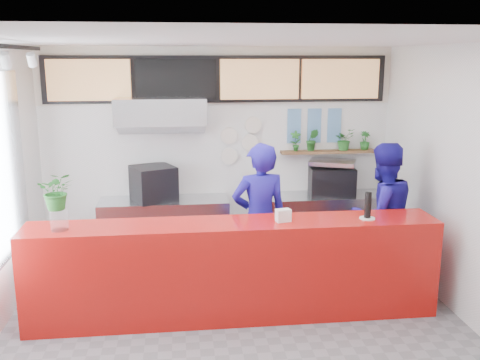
% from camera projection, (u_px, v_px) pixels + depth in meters
% --- Properties ---
extents(floor, '(5.00, 5.00, 0.00)m').
position_uv_depth(floor, '(238.00, 333.00, 5.65)').
color(floor, slate).
rests_on(floor, ground).
extents(ceiling, '(5.00, 5.00, 0.00)m').
position_uv_depth(ceiling, '(238.00, 40.00, 4.98)').
color(ceiling, silver).
extents(wall_back, '(5.00, 0.00, 5.00)m').
position_uv_depth(wall_back, '(219.00, 153.00, 7.74)').
color(wall_back, white).
rests_on(wall_back, ground).
extents(wall_right, '(0.00, 5.00, 5.00)m').
position_uv_depth(wall_right, '(475.00, 189.00, 5.60)').
color(wall_right, white).
rests_on(wall_right, ground).
extents(service_counter, '(4.50, 0.60, 1.10)m').
position_uv_depth(service_counter, '(234.00, 270.00, 5.91)').
color(service_counter, '#B3110C').
rests_on(service_counter, ground).
extents(cream_band, '(5.00, 0.02, 0.80)m').
position_uv_depth(cream_band, '(218.00, 75.00, 7.48)').
color(cream_band, beige).
rests_on(cream_band, wall_back).
extents(prep_bench, '(1.80, 0.60, 0.90)m').
position_uv_depth(prep_bench, '(165.00, 230.00, 7.59)').
color(prep_bench, '#B2B5BA').
rests_on(prep_bench, ground).
extents(panini_oven, '(0.70, 0.70, 0.48)m').
position_uv_depth(panini_oven, '(154.00, 183.00, 7.42)').
color(panini_oven, black).
rests_on(panini_oven, prep_bench).
extents(extraction_hood, '(1.20, 0.70, 0.35)m').
position_uv_depth(extraction_hood, '(161.00, 111.00, 7.16)').
color(extraction_hood, '#B2B5BA').
rests_on(extraction_hood, ceiling).
extents(hood_lip, '(1.20, 0.69, 0.31)m').
position_uv_depth(hood_lip, '(161.00, 126.00, 7.21)').
color(hood_lip, '#B2B5BA').
rests_on(hood_lip, ceiling).
extents(right_bench, '(1.80, 0.60, 0.90)m').
position_uv_depth(right_bench, '(323.00, 225.00, 7.85)').
color(right_bench, '#B2B5BA').
rests_on(right_bench, ground).
extents(espresso_machine, '(0.68, 0.52, 0.41)m').
position_uv_depth(espresso_machine, '(332.00, 181.00, 7.72)').
color(espresso_machine, black).
rests_on(espresso_machine, right_bench).
extents(espresso_tray, '(0.76, 0.65, 0.06)m').
position_uv_depth(espresso_tray, '(332.00, 162.00, 7.65)').
color(espresso_tray, '#B4B5BC').
rests_on(espresso_tray, espresso_machine).
extents(herb_shelf, '(1.40, 0.18, 0.04)m').
position_uv_depth(herb_shelf, '(328.00, 152.00, 7.82)').
color(herb_shelf, brown).
rests_on(herb_shelf, wall_back).
extents(menu_board_far_left, '(1.10, 0.10, 0.55)m').
position_uv_depth(menu_board_far_left, '(89.00, 80.00, 7.19)').
color(menu_board_far_left, tan).
rests_on(menu_board_far_left, wall_back).
extents(menu_board_mid_left, '(1.10, 0.10, 0.55)m').
position_uv_depth(menu_board_mid_left, '(176.00, 80.00, 7.32)').
color(menu_board_mid_left, black).
rests_on(menu_board_mid_left, wall_back).
extents(menu_board_mid_right, '(1.10, 0.10, 0.55)m').
position_uv_depth(menu_board_mid_right, '(259.00, 79.00, 7.45)').
color(menu_board_mid_right, tan).
rests_on(menu_board_mid_right, wall_back).
extents(menu_board_far_right, '(1.10, 0.10, 0.55)m').
position_uv_depth(menu_board_far_right, '(340.00, 79.00, 7.58)').
color(menu_board_far_right, tan).
rests_on(menu_board_far_right, wall_back).
extents(soffit, '(4.80, 0.04, 0.65)m').
position_uv_depth(soffit, '(218.00, 79.00, 7.46)').
color(soffit, black).
rests_on(soffit, wall_back).
extents(track_rail, '(0.05, 2.40, 0.04)m').
position_uv_depth(track_rail, '(4.00, 46.00, 4.76)').
color(track_rail, black).
rests_on(track_rail, ceiling).
extents(dec_plate_a, '(0.24, 0.03, 0.24)m').
position_uv_depth(dec_plate_a, '(229.00, 136.00, 7.67)').
color(dec_plate_a, silver).
rests_on(dec_plate_a, wall_back).
extents(dec_plate_b, '(0.24, 0.03, 0.24)m').
position_uv_depth(dec_plate_b, '(250.00, 142.00, 7.72)').
color(dec_plate_b, silver).
rests_on(dec_plate_b, wall_back).
extents(dec_plate_c, '(0.24, 0.03, 0.24)m').
position_uv_depth(dec_plate_c, '(229.00, 156.00, 7.73)').
color(dec_plate_c, silver).
rests_on(dec_plate_c, wall_back).
extents(dec_plate_d, '(0.24, 0.03, 0.24)m').
position_uv_depth(dec_plate_d, '(253.00, 125.00, 7.67)').
color(dec_plate_d, silver).
rests_on(dec_plate_d, wall_back).
extents(photo_frame_a, '(0.20, 0.02, 0.25)m').
position_uv_depth(photo_frame_a, '(294.00, 117.00, 7.73)').
color(photo_frame_a, '#598CBF').
rests_on(photo_frame_a, wall_back).
extents(photo_frame_b, '(0.20, 0.02, 0.25)m').
position_uv_depth(photo_frame_b, '(314.00, 117.00, 7.76)').
color(photo_frame_b, '#598CBF').
rests_on(photo_frame_b, wall_back).
extents(photo_frame_c, '(0.20, 0.02, 0.25)m').
position_uv_depth(photo_frame_c, '(335.00, 117.00, 7.80)').
color(photo_frame_c, '#598CBF').
rests_on(photo_frame_c, wall_back).
extents(photo_frame_d, '(0.20, 0.02, 0.25)m').
position_uv_depth(photo_frame_d, '(294.00, 135.00, 7.79)').
color(photo_frame_d, '#598CBF').
rests_on(photo_frame_d, wall_back).
extents(photo_frame_e, '(0.20, 0.02, 0.25)m').
position_uv_depth(photo_frame_e, '(314.00, 134.00, 7.82)').
color(photo_frame_e, '#598CBF').
rests_on(photo_frame_e, wall_back).
extents(photo_frame_f, '(0.20, 0.02, 0.25)m').
position_uv_depth(photo_frame_f, '(334.00, 134.00, 7.85)').
color(photo_frame_f, '#598CBF').
rests_on(photo_frame_f, wall_back).
extents(staff_center, '(0.73, 0.52, 1.87)m').
position_uv_depth(staff_center, '(260.00, 219.00, 6.45)').
color(staff_center, '#1D148D').
rests_on(staff_center, ground).
extents(staff_right, '(1.03, 0.88, 1.84)m').
position_uv_depth(staff_right, '(381.00, 216.00, 6.64)').
color(staff_right, '#1D148D').
rests_on(staff_right, ground).
extents(herb_a, '(0.17, 0.13, 0.30)m').
position_uv_depth(herb_a, '(296.00, 141.00, 7.73)').
color(herb_a, '#246724').
rests_on(herb_a, herb_shelf).
extents(herb_b, '(0.20, 0.18, 0.32)m').
position_uv_depth(herb_b, '(312.00, 140.00, 7.75)').
color(herb_b, '#246724').
rests_on(herb_b, herb_shelf).
extents(herb_c, '(0.36, 0.34, 0.32)m').
position_uv_depth(herb_c, '(344.00, 139.00, 7.81)').
color(herb_c, '#246724').
rests_on(herb_c, herb_shelf).
extents(herb_d, '(0.17, 0.16, 0.27)m').
position_uv_depth(herb_d, '(365.00, 141.00, 7.85)').
color(herb_d, '#246724').
rests_on(herb_d, herb_shelf).
extents(glass_vase, '(0.22, 0.22, 0.22)m').
position_uv_depth(glass_vase, '(59.00, 220.00, 5.51)').
color(glass_vase, silver).
rests_on(glass_vase, service_counter).
extents(basil_vase, '(0.38, 0.34, 0.39)m').
position_uv_depth(basil_vase, '(57.00, 191.00, 5.44)').
color(basil_vase, '#246724').
rests_on(basil_vase, glass_vase).
extents(napkin_holder, '(0.17, 0.13, 0.14)m').
position_uv_depth(napkin_holder, '(283.00, 215.00, 5.81)').
color(napkin_holder, white).
rests_on(napkin_holder, service_counter).
extents(white_plate, '(0.20, 0.20, 0.01)m').
position_uv_depth(white_plate, '(367.00, 218.00, 5.91)').
color(white_plate, white).
rests_on(white_plate, service_counter).
extents(pepper_mill, '(0.09, 0.09, 0.29)m').
position_uv_depth(pepper_mill, '(368.00, 205.00, 5.88)').
color(pepper_mill, black).
rests_on(pepper_mill, white_plate).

